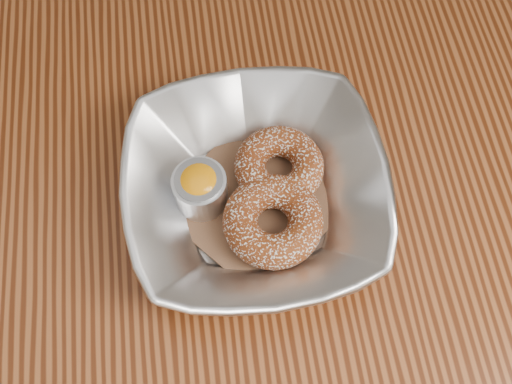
{
  "coord_description": "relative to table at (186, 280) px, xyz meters",
  "views": [
    {
      "loc": [
        0.05,
        -0.21,
        1.3
      ],
      "look_at": [
        0.08,
        0.04,
        0.78
      ],
      "focal_mm": 42.0,
      "sensor_mm": 36.0,
      "label": 1
    }
  ],
  "objects": [
    {
      "name": "donut_front",
      "position": [
        0.1,
        0.01,
        0.13
      ],
      "size": [
        0.11,
        0.11,
        0.03
      ],
      "primitive_type": "torus",
      "rotation": [
        0.0,
        0.0,
        -0.11
      ],
      "color": "maroon",
      "rests_on": "parchment"
    },
    {
      "name": "ground_plane",
      "position": [
        0.0,
        0.0,
        -0.65
      ],
      "size": [
        4.0,
        4.0,
        0.0
      ],
      "primitive_type": "plane",
      "color": "#565659",
      "rests_on": "ground"
    },
    {
      "name": "donut_back",
      "position": [
        0.11,
        0.06,
        0.12
      ],
      "size": [
        0.09,
        0.09,
        0.03
      ],
      "primitive_type": "torus",
      "rotation": [
        0.0,
        0.0,
        -0.05
      ],
      "color": "maroon",
      "rests_on": "parchment"
    },
    {
      "name": "parchment",
      "position": [
        0.08,
        0.04,
        0.11
      ],
      "size": [
        0.2,
        0.2,
        0.0
      ],
      "primitive_type": "cube",
      "rotation": [
        0.0,
        0.0,
        0.72
      ],
      "color": "brown",
      "rests_on": "table"
    },
    {
      "name": "table",
      "position": [
        0.0,
        0.0,
        0.0
      ],
      "size": [
        1.2,
        0.8,
        0.75
      ],
      "color": "brown",
      "rests_on": "ground_plane"
    },
    {
      "name": "serving_bowl",
      "position": [
        0.08,
        0.04,
        0.13
      ],
      "size": [
        0.25,
        0.25,
        0.06
      ],
      "primitive_type": "imported",
      "color": "silver",
      "rests_on": "table"
    },
    {
      "name": "ramekin",
      "position": [
        0.03,
        0.05,
        0.13
      ],
      "size": [
        0.05,
        0.05,
        0.05
      ],
      "color": "silver",
      "rests_on": "table"
    }
  ]
}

